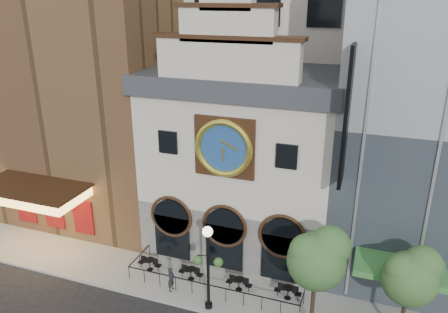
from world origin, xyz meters
TOP-DOWN VIEW (x-y plane):
  - ground at (0.00, 0.00)m, footprint 120.00×120.00m
  - sidewalk at (0.00, 2.50)m, footprint 44.00×5.00m
  - clock_building at (0.00, 7.82)m, footprint 12.60×8.78m
  - theater_building at (-13.00, 9.96)m, footprint 14.00×15.60m
  - cafe_railing at (0.00, 2.50)m, footprint 10.60×2.60m
  - bistro_0 at (-4.57, 2.49)m, footprint 1.58×0.68m
  - bistro_1 at (-1.70, 2.48)m, footprint 1.58×0.68m
  - bistro_2 at (1.43, 2.49)m, footprint 1.58×0.68m
  - bistro_3 at (4.33, 2.70)m, footprint 1.58×0.68m
  - pedestrian at (-2.36, 1.11)m, footprint 0.37×0.56m
  - lamppost at (0.30, 0.43)m, footprint 1.64×0.73m
  - tree_left at (6.03, 0.86)m, footprint 3.08×2.97m
  - tree_right at (10.42, 1.46)m, footprint 2.79×2.69m

SIDE VIEW (x-z plane):
  - ground at x=0.00m, z-range 0.00..0.00m
  - sidewalk at x=0.00m, z-range 0.00..0.15m
  - cafe_railing at x=0.00m, z-range 0.15..1.05m
  - bistro_0 at x=-4.57m, z-range 0.16..1.06m
  - bistro_1 at x=-1.70m, z-range 0.16..1.06m
  - bistro_2 at x=1.43m, z-range 0.16..1.06m
  - bistro_3 at x=4.33m, z-range 0.16..1.06m
  - pedestrian at x=-2.36m, z-range 0.15..1.68m
  - lamppost at x=0.30m, z-range 0.76..5.94m
  - tree_right at x=10.42m, z-range 1.40..6.78m
  - tree_left at x=6.03m, z-range 1.53..7.47m
  - clock_building at x=0.00m, z-range -2.64..16.01m
  - theater_building at x=-13.00m, z-range 0.10..25.10m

